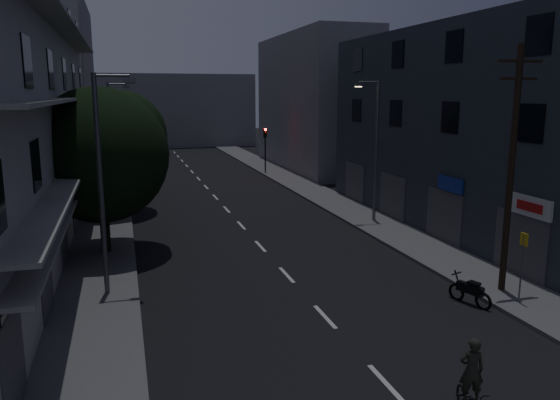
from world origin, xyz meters
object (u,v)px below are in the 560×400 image
bus_stop_sign (523,255)px  motorcycle (470,292)px  utility_pole (511,166)px  cyclist (470,391)px

bus_stop_sign → motorcycle: (-1.59, 0.63, -1.44)m
utility_pole → cyclist: utility_pole is taller
motorcycle → cyclist: cyclist is taller
bus_stop_sign → motorcycle: bearing=158.3°
bus_stop_sign → cyclist: 8.05m
motorcycle → cyclist: bearing=-144.2°
cyclist → utility_pole: bearing=62.7°
bus_stop_sign → cyclist: bus_stop_sign is taller
bus_stop_sign → motorcycle: bus_stop_sign is taller
utility_pole → bus_stop_sign: 3.24m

